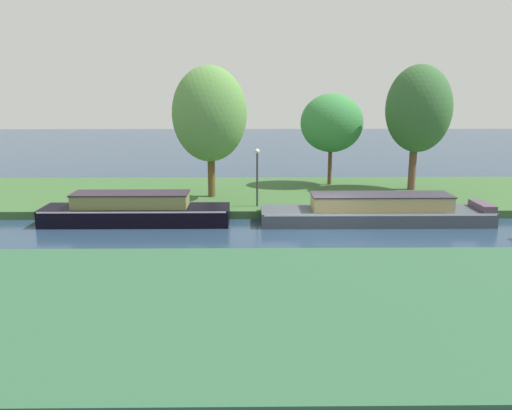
{
  "coord_description": "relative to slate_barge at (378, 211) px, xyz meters",
  "views": [
    {
      "loc": [
        -3.47,
        -22.74,
        6.31
      ],
      "look_at": [
        -3.18,
        1.2,
        0.9
      ],
      "focal_mm": 36.34,
      "sensor_mm": 36.0,
      "label": 1
    }
  ],
  "objects": [
    {
      "name": "slate_barge",
      "position": [
        0.0,
        0.0,
        0.0
      ],
      "size": [
        10.89,
        2.19,
        1.41
      ],
      "color": "#3F454D",
      "rests_on": "ground_plane"
    },
    {
      "name": "mooring_post_far",
      "position": [
        0.39,
        1.31,
        0.21
      ],
      "size": [
        0.13,
        0.13,
        0.78
      ],
      "primitive_type": "cylinder",
      "color": "#4D3221",
      "rests_on": "riverbank_far"
    },
    {
      "name": "lamp_post",
      "position": [
        -5.75,
        1.95,
        1.67
      ],
      "size": [
        0.24,
        0.24,
        2.95
      ],
      "color": "#333338",
      "rests_on": "riverbank_far"
    },
    {
      "name": "black_narrowboat",
      "position": [
        -11.58,
        0.0,
        0.05
      ],
      "size": [
        8.81,
        2.0,
        1.52
      ],
      "color": "black",
      "rests_on": "ground_plane"
    },
    {
      "name": "riverbank_near",
      "position": [
        -2.66,
        -10.2,
        -0.38
      ],
      "size": [
        72.0,
        10.0,
        0.4
      ],
      "primitive_type": "cube",
      "color": "#2F5C3C",
      "rests_on": "ground_plane"
    },
    {
      "name": "mooring_post_near",
      "position": [
        -9.98,
        1.31,
        0.26
      ],
      "size": [
        0.12,
        0.12,
        0.89
      ],
      "primitive_type": "cylinder",
      "color": "#423423",
      "rests_on": "riverbank_far"
    },
    {
      "name": "willow_tree_centre",
      "position": [
        -1.12,
        7.87,
        3.65
      ],
      "size": [
        3.82,
        3.31,
        5.62
      ],
      "color": "brown",
      "rests_on": "riverbank_far"
    },
    {
      "name": "willow_tree_left",
      "position": [
        -8.25,
        3.87,
        4.38
      ],
      "size": [
        3.97,
        3.28,
        7.11
      ],
      "color": "brown",
      "rests_on": "riverbank_far"
    },
    {
      "name": "willow_tree_right",
      "position": [
        3.52,
        5.95,
        4.56
      ],
      "size": [
        3.7,
        3.97,
        7.25
      ],
      "color": "brown",
      "rests_on": "riverbank_far"
    },
    {
      "name": "ground_plane",
      "position": [
        -2.66,
        -1.2,
        -0.58
      ],
      "size": [
        120.0,
        120.0,
        0.0
      ],
      "primitive_type": "plane",
      "color": "#233951"
    },
    {
      "name": "riverbank_far",
      "position": [
        -2.66,
        5.8,
        -0.38
      ],
      "size": [
        72.0,
        10.0,
        0.4
      ],
      "primitive_type": "cube",
      "color": "#3A6131",
      "rests_on": "ground_plane"
    }
  ]
}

